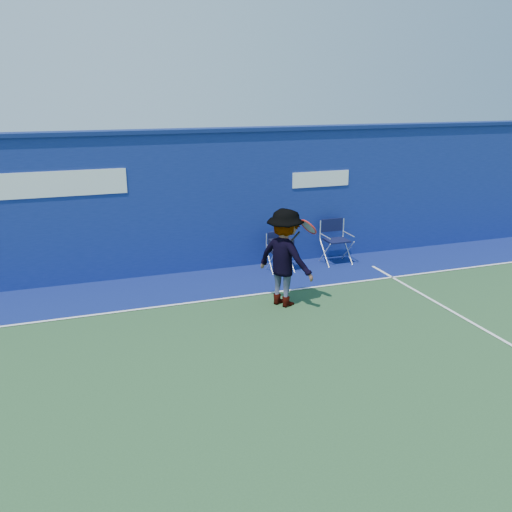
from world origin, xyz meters
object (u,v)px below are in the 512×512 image
object	(u,v)px
tennis_player	(285,258)
directors_chair_left	(280,255)
directors_chair_right	(336,250)
water_bottle	(286,267)

from	to	relation	value
tennis_player	directors_chair_left	bearing A→B (deg)	70.72
directors_chair_left	tennis_player	xyz separation A→B (m)	(-0.64, -1.84, 0.55)
directors_chair_right	tennis_player	world-z (taller)	tennis_player
tennis_player	water_bottle	bearing A→B (deg)	67.10
directors_chair_right	water_bottle	bearing A→B (deg)	-171.15
directors_chair_left	directors_chair_right	bearing A→B (deg)	4.58
water_bottle	tennis_player	world-z (taller)	tennis_player
directors_chair_right	tennis_player	distance (m)	2.91
directors_chair_left	tennis_player	bearing A→B (deg)	-109.28
directors_chair_right	water_bottle	distance (m)	1.36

